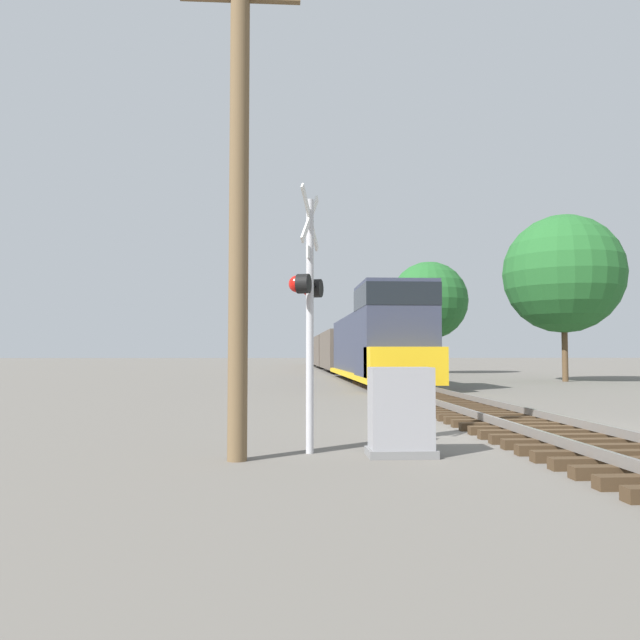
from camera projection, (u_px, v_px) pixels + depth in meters
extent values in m
plane|color=#666059|center=(530.00, 432.00, 12.21)|extent=(400.00, 400.00, 0.00)
cube|color=#42301E|center=(621.00, 456.00, 8.92)|extent=(2.60, 0.22, 0.16)
cube|color=#42301E|center=(600.00, 449.00, 9.52)|extent=(2.60, 0.22, 0.16)
cube|color=#42301E|center=(581.00, 444.00, 10.12)|extent=(2.60, 0.22, 0.16)
cube|color=#42301E|center=(564.00, 439.00, 10.72)|extent=(2.60, 0.22, 0.16)
cube|color=#42301E|center=(549.00, 434.00, 11.32)|extent=(2.60, 0.22, 0.16)
cube|color=#42301E|center=(536.00, 430.00, 11.91)|extent=(2.60, 0.22, 0.16)
cube|color=#42301E|center=(524.00, 426.00, 12.51)|extent=(2.60, 0.22, 0.16)
cube|color=#42301E|center=(513.00, 423.00, 13.11)|extent=(2.60, 0.22, 0.16)
cube|color=#42301E|center=(503.00, 420.00, 13.71)|extent=(2.60, 0.22, 0.16)
cube|color=#42301E|center=(494.00, 417.00, 14.31)|extent=(2.60, 0.22, 0.16)
cube|color=#42301E|center=(485.00, 415.00, 14.90)|extent=(2.60, 0.22, 0.16)
cube|color=#42301E|center=(477.00, 412.00, 15.50)|extent=(2.60, 0.22, 0.16)
cube|color=#42301E|center=(470.00, 410.00, 16.10)|extent=(2.60, 0.22, 0.16)
cube|color=#42301E|center=(463.00, 408.00, 16.70)|extent=(2.60, 0.22, 0.16)
cube|color=#42301E|center=(457.00, 406.00, 17.30)|extent=(2.60, 0.22, 0.16)
cube|color=#42301E|center=(451.00, 404.00, 17.89)|extent=(2.60, 0.22, 0.16)
cube|color=#42301E|center=(446.00, 403.00, 18.49)|extent=(2.60, 0.22, 0.16)
cube|color=#42301E|center=(441.00, 401.00, 19.09)|extent=(2.60, 0.22, 0.16)
cube|color=#42301E|center=(436.00, 400.00, 19.69)|extent=(2.60, 0.22, 0.16)
cube|color=#42301E|center=(431.00, 398.00, 20.29)|extent=(2.60, 0.22, 0.16)
cube|color=#42301E|center=(427.00, 397.00, 20.89)|extent=(2.60, 0.22, 0.16)
cube|color=#42301E|center=(423.00, 396.00, 21.48)|extent=(2.60, 0.22, 0.16)
cube|color=#42301E|center=(419.00, 395.00, 22.08)|extent=(2.60, 0.22, 0.16)
cube|color=#42301E|center=(416.00, 394.00, 22.68)|extent=(2.60, 0.22, 0.16)
cube|color=#42301E|center=(412.00, 393.00, 23.28)|extent=(2.60, 0.22, 0.16)
cube|color=#42301E|center=(409.00, 392.00, 23.88)|extent=(2.60, 0.22, 0.16)
cube|color=#42301E|center=(406.00, 391.00, 24.47)|extent=(2.60, 0.22, 0.16)
cube|color=#42301E|center=(403.00, 390.00, 25.07)|extent=(2.60, 0.22, 0.16)
cube|color=#42301E|center=(400.00, 389.00, 25.67)|extent=(2.60, 0.22, 0.16)
cube|color=#42301E|center=(397.00, 388.00, 26.27)|extent=(2.60, 0.22, 0.16)
cube|color=#42301E|center=(395.00, 387.00, 26.87)|extent=(2.60, 0.22, 0.16)
cube|color=#42301E|center=(392.00, 387.00, 27.46)|extent=(2.60, 0.22, 0.16)
cube|color=#42301E|center=(390.00, 386.00, 28.06)|extent=(2.60, 0.22, 0.16)
cube|color=#42301E|center=(388.00, 385.00, 28.66)|extent=(2.60, 0.22, 0.16)
cube|color=#42301E|center=(386.00, 385.00, 29.26)|extent=(2.60, 0.22, 0.16)
cube|color=#42301E|center=(384.00, 384.00, 29.86)|extent=(2.60, 0.22, 0.16)
cube|color=#42301E|center=(382.00, 383.00, 30.45)|extent=(2.60, 0.22, 0.16)
cube|color=#42301E|center=(380.00, 383.00, 31.05)|extent=(2.60, 0.22, 0.16)
cube|color=#42301E|center=(378.00, 382.00, 31.65)|extent=(2.60, 0.22, 0.16)
cube|color=slate|center=(494.00, 420.00, 12.18)|extent=(0.07, 160.00, 0.15)
cube|color=slate|center=(565.00, 420.00, 12.26)|extent=(0.07, 160.00, 0.15)
cube|color=#33384C|center=(365.00, 346.00, 36.60)|extent=(2.58, 13.83, 3.33)
cube|color=#33384C|center=(395.00, 333.00, 26.98)|extent=(3.03, 4.35, 4.26)
cube|color=black|center=(394.00, 298.00, 27.06)|extent=(3.06, 4.39, 0.94)
cube|color=gold|center=(405.00, 366.00, 24.74)|extent=(3.03, 1.98, 1.49)
cube|color=gold|center=(373.00, 374.00, 33.57)|extent=(3.09, 19.36, 0.24)
cube|color=black|center=(394.00, 377.00, 27.17)|extent=(1.58, 2.20, 1.00)
cube|color=black|center=(358.00, 370.00, 39.97)|extent=(1.58, 2.20, 1.00)
cube|color=brown|center=(342.00, 350.00, 51.16)|extent=(2.88, 12.61, 3.03)
cube|color=black|center=(347.00, 368.00, 47.00)|extent=(1.58, 2.20, 0.90)
cube|color=black|center=(337.00, 366.00, 55.18)|extent=(1.58, 2.20, 0.90)
cube|color=brown|center=(329.00, 351.00, 65.13)|extent=(2.88, 12.61, 3.03)
cube|color=black|center=(332.00, 365.00, 60.97)|extent=(1.58, 2.20, 0.90)
cube|color=black|center=(326.00, 363.00, 69.14)|extent=(1.58, 2.20, 0.90)
cube|color=brown|center=(321.00, 351.00, 79.10)|extent=(2.88, 12.61, 3.03)
cube|color=black|center=(323.00, 362.00, 74.94)|extent=(1.58, 2.20, 0.90)
cube|color=black|center=(319.00, 362.00, 83.11)|extent=(1.58, 2.20, 0.90)
cylinder|color=#B7B7BC|center=(310.00, 325.00, 9.74)|extent=(0.12, 0.12, 3.98)
cube|color=white|center=(310.00, 218.00, 9.83)|extent=(0.33, 0.89, 0.93)
cube|color=white|center=(310.00, 218.00, 9.83)|extent=(0.33, 0.89, 0.93)
cube|color=black|center=(310.00, 286.00, 9.77)|extent=(0.33, 0.83, 0.06)
cylinder|color=black|center=(316.00, 288.00, 10.11)|extent=(0.27, 0.34, 0.30)
sphere|color=red|center=(310.00, 289.00, 10.13)|extent=(0.26, 0.26, 0.26)
cylinder|color=black|center=(303.00, 284.00, 9.43)|extent=(0.27, 0.34, 0.30)
sphere|color=red|center=(297.00, 284.00, 9.46)|extent=(0.26, 0.26, 0.26)
cube|color=white|center=(310.00, 253.00, 9.80)|extent=(0.13, 0.31, 0.20)
cube|color=slate|center=(401.00, 452.00, 9.35)|extent=(1.02, 0.65, 0.12)
cube|color=#939399|center=(401.00, 408.00, 9.39)|extent=(0.93, 0.59, 1.22)
cylinder|color=brown|center=(239.00, 204.00, 9.16)|extent=(0.29, 0.29, 7.48)
cylinder|color=brown|center=(565.00, 345.00, 34.22)|extent=(0.32, 0.32, 3.98)
sphere|color=#236028|center=(563.00, 274.00, 34.44)|extent=(6.53, 6.53, 6.53)
cylinder|color=#473521|center=(429.00, 348.00, 48.29)|extent=(0.30, 0.30, 3.85)
sphere|color=#236028|center=(429.00, 300.00, 48.49)|extent=(6.04, 6.04, 6.04)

